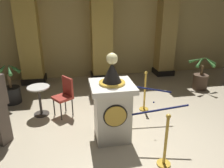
{
  "coord_description": "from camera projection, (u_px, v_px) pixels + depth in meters",
  "views": [
    {
      "loc": [
        -1.05,
        -3.43,
        2.62
      ],
      "look_at": [
        -0.34,
        0.33,
        1.17
      ],
      "focal_mm": 34.47,
      "sensor_mm": 36.0,
      "label": 1
    }
  ],
  "objects": [
    {
      "name": "back_wall",
      "position": [
        100.0,
        19.0,
        7.69
      ],
      "size": [
        10.66,
        0.16,
        4.19
      ],
      "primitive_type": "cube",
      "color": "tan",
      "rests_on": "ground_plane"
    },
    {
      "name": "cafe_table",
      "position": [
        40.0,
        97.0,
        5.22
      ],
      "size": [
        0.53,
        0.53,
        0.75
      ],
      "color": "#332D28",
      "rests_on": "ground_plane"
    },
    {
      "name": "pedestal_clock",
      "position": [
        112.0,
        106.0,
        4.25
      ],
      "size": [
        0.83,
        0.83,
        1.78
      ],
      "color": "silver",
      "rests_on": "ground_plane"
    },
    {
      "name": "potted_palm_right",
      "position": [
        201.0,
        78.0,
        6.9
      ],
      "size": [
        0.81,
        0.8,
        1.11
      ],
      "color": "#4C3828",
      "rests_on": "ground_plane"
    },
    {
      "name": "velvet_rope",
      "position": [
        154.0,
        98.0,
        4.4
      ],
      "size": [
        1.18,
        1.21,
        0.22
      ],
      "color": "#141947"
    },
    {
      "name": "column_left",
      "position": [
        27.0,
        23.0,
        6.96
      ],
      "size": [
        0.81,
        0.81,
        4.02
      ],
      "color": "black",
      "rests_on": "ground_plane"
    },
    {
      "name": "column_right",
      "position": [
        167.0,
        21.0,
        7.8
      ],
      "size": [
        0.72,
        0.72,
        4.02
      ],
      "color": "black",
      "rests_on": "ground_plane"
    },
    {
      "name": "column_centre_rear",
      "position": [
        101.0,
        22.0,
        7.38
      ],
      "size": [
        0.85,
        0.85,
        4.02
      ],
      "color": "black",
      "rests_on": "ground_plane"
    },
    {
      "name": "cafe_chair_red",
      "position": [
        65.0,
        93.0,
        5.19
      ],
      "size": [
        0.55,
        0.55,
        0.96
      ],
      "color": "black",
      "rests_on": "ground_plane"
    },
    {
      "name": "potted_palm_left",
      "position": [
        11.0,
        91.0,
        5.92
      ],
      "size": [
        0.67,
        0.64,
        1.15
      ],
      "color": "black",
      "rests_on": "ground_plane"
    },
    {
      "name": "ground_plane",
      "position": [
        132.0,
        144.0,
        4.26
      ],
      "size": [
        10.66,
        10.66,
        0.0
      ],
      "primitive_type": "plane",
      "color": "beige"
    },
    {
      "name": "stanchion_far",
      "position": [
        145.0,
        97.0,
        5.51
      ],
      "size": [
        0.24,
        0.24,
        1.05
      ],
      "color": "gold",
      "rests_on": "ground_plane"
    },
    {
      "name": "stanchion_near",
      "position": [
        165.0,
        148.0,
        3.6
      ],
      "size": [
        0.24,
        0.24,
        0.99
      ],
      "color": "gold",
      "rests_on": "ground_plane"
    }
  ]
}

